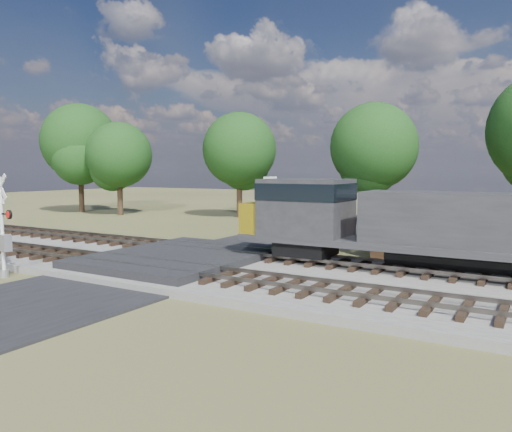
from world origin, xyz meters
The scene contains 10 objects.
ground centered at (0.00, 0.00, 0.00)m, with size 160.00×160.00×0.00m, color #4C4B28.
ballast_bed centered at (10.00, 0.50, 0.15)m, with size 140.00×10.00×0.30m, color gray.
road centered at (0.00, 0.00, 0.04)m, with size 7.00×60.00×0.08m, color black.
crossing_panel centered at (0.00, 0.50, 0.32)m, with size 7.00×9.00×0.62m, color #262628.
track_near centered at (3.12, -2.00, 0.41)m, with size 140.00×2.60×0.33m.
track_far centered at (3.12, 3.00, 0.41)m, with size 140.00×2.60×0.33m.
crossing_signal_near centered at (-4.78, -5.37, 1.84)m, with size 1.77×0.43×4.41m.
crossing_signal_far centered at (3.29, 8.55, 1.63)m, with size 1.58×0.35×3.93m.
equipment_shed centered at (9.56, 8.93, 1.70)m, with size 5.13×5.13×3.36m.
treeline centered at (8.58, 20.55, 6.98)m, with size 77.96×11.89×11.92m.
Camera 1 is at (15.00, -17.94, 4.57)m, focal length 35.00 mm.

